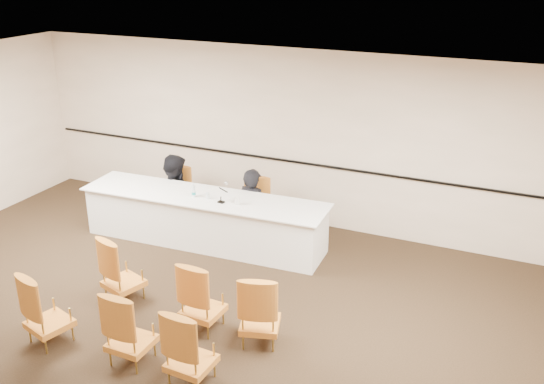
{
  "coord_description": "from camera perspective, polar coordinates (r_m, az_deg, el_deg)",
  "views": [
    {
      "loc": [
        3.74,
        -5.07,
        4.45
      ],
      "look_at": [
        0.27,
        2.6,
        1.07
      ],
      "focal_mm": 40.0,
      "sensor_mm": 36.0,
      "label": 1
    }
  ],
  "objects": [
    {
      "name": "aud_chair_back_mid",
      "position": [
        7.22,
        -13.21,
        -12.18
      ],
      "size": [
        0.5,
        0.5,
        0.95
      ],
      "primitive_type": null,
      "rotation": [
        0.0,
        0.0,
        -0.0
      ],
      "color": "orange",
      "rests_on": "ground"
    },
    {
      "name": "panelist_second",
      "position": [
        10.73,
        -9.08,
        -0.96
      ],
      "size": [
        0.93,
        0.77,
        1.75
      ],
      "primitive_type": "imported",
      "rotation": [
        0.0,
        0.0,
        3.01
      ],
      "color": "black",
      "rests_on": "ground"
    },
    {
      "name": "wall_rail",
      "position": [
        10.33,
        1.72,
        2.93
      ],
      "size": [
        9.8,
        0.04,
        0.03
      ],
      "primitive_type": "cube",
      "color": "black",
      "rests_on": "wall_back"
    },
    {
      "name": "aud_chair_front_mid",
      "position": [
        7.65,
        -6.57,
        -9.62
      ],
      "size": [
        0.52,
        0.52,
        0.95
      ],
      "primitive_type": null,
      "rotation": [
        0.0,
        0.0,
        -0.05
      ],
      "color": "orange",
      "rests_on": "ground"
    },
    {
      "name": "panelist_main_chair",
      "position": [
        10.05,
        -1.83,
        -1.45
      ],
      "size": [
        0.52,
        0.52,
        0.95
      ],
      "primitive_type": null,
      "rotation": [
        0.0,
        0.0,
        0.05
      ],
      "color": "orange",
      "rests_on": "ground"
    },
    {
      "name": "microphone",
      "position": [
        9.33,
        -4.85,
        -0.15
      ],
      "size": [
        0.13,
        0.23,
        0.3
      ],
      "primitive_type": null,
      "rotation": [
        0.0,
        0.0,
        -0.1
      ],
      "color": "black",
      "rests_on": "panel_table"
    },
    {
      "name": "water_bottle",
      "position": [
        9.61,
        -7.4,
        0.13
      ],
      "size": [
        0.08,
        0.08,
        0.21
      ],
      "primitive_type": null,
      "rotation": [
        0.0,
        0.0,
        -0.23
      ],
      "color": "teal",
      "rests_on": "panel_table"
    },
    {
      "name": "drinking_glass",
      "position": [
        9.54,
        -6.07,
        -0.35
      ],
      "size": [
        0.08,
        0.08,
        0.1
      ],
      "primitive_type": "cylinder",
      "rotation": [
        0.0,
        0.0,
        0.38
      ],
      "color": "silver",
      "rests_on": "panel_table"
    },
    {
      "name": "coffee_cup",
      "position": [
        9.28,
        -3.28,
        -0.79
      ],
      "size": [
        0.11,
        0.11,
        0.13
      ],
      "primitive_type": "cylinder",
      "rotation": [
        0.0,
        0.0,
        -0.35
      ],
      "color": "white",
      "rests_on": "panel_table"
    },
    {
      "name": "wall_back",
      "position": [
        10.24,
        1.83,
        5.11
      ],
      "size": [
        10.0,
        0.04,
        3.0
      ],
      "primitive_type": "cube",
      "color": "beige",
      "rests_on": "ground"
    },
    {
      "name": "papers",
      "position": [
        9.51,
        -4.48,
        -0.67
      ],
      "size": [
        0.33,
        0.26,
        0.0
      ],
      "primitive_type": "cube",
      "rotation": [
        0.0,
        0.0,
        0.16
      ],
      "color": "white",
      "rests_on": "panel_table"
    },
    {
      "name": "ceiling",
      "position": [
        6.46,
        -11.91,
        8.44
      ],
      "size": [
        10.0,
        10.0,
        0.0
      ],
      "primitive_type": "plane",
      "rotation": [
        3.14,
        0.0,
        0.0
      ],
      "color": "silver",
      "rests_on": "ground"
    },
    {
      "name": "aud_chair_front_right",
      "position": [
        7.35,
        -1.14,
        -10.87
      ],
      "size": [
        0.63,
        0.63,
        0.95
      ],
      "primitive_type": null,
      "rotation": [
        0.0,
        0.0,
        0.3
      ],
      "color": "orange",
      "rests_on": "ground"
    },
    {
      "name": "aud_chair_back_left",
      "position": [
        7.84,
        -20.4,
        -10.16
      ],
      "size": [
        0.62,
        0.62,
        0.95
      ],
      "primitive_type": null,
      "rotation": [
        0.0,
        0.0,
        -0.28
      ],
      "color": "orange",
      "rests_on": "ground"
    },
    {
      "name": "floor",
      "position": [
        7.71,
        -10.15,
        -13.77
      ],
      "size": [
        10.0,
        10.0,
        0.0
      ],
      "primitive_type": "plane",
      "color": "black",
      "rests_on": "ground"
    },
    {
      "name": "aud_chair_back_right",
      "position": [
        6.8,
        -7.69,
        -14.13
      ],
      "size": [
        0.52,
        0.52,
        0.95
      ],
      "primitive_type": null,
      "rotation": [
        0.0,
        0.0,
        -0.04
      ],
      "color": "orange",
      "rests_on": "ground"
    },
    {
      "name": "panel_table",
      "position": [
        9.83,
        -6.4,
        -2.57
      ],
      "size": [
        4.1,
        1.13,
        0.81
      ],
      "primitive_type": null,
      "rotation": [
        0.0,
        0.0,
        0.05
      ],
      "color": "white",
      "rests_on": "ground"
    },
    {
      "name": "panelist_main",
      "position": [
        10.1,
        -1.82,
        -2.09
      ],
      "size": [
        0.64,
        0.48,
        1.6
      ],
      "primitive_type": "imported",
      "rotation": [
        0.0,
        0.0,
        2.97
      ],
      "color": "black",
      "rests_on": "ground"
    },
    {
      "name": "panelist_second_chair",
      "position": [
        10.68,
        -9.12,
        -0.29
      ],
      "size": [
        0.52,
        0.52,
        0.95
      ],
      "primitive_type": null,
      "rotation": [
        0.0,
        0.0,
        0.05
      ],
      "color": "orange",
      "rests_on": "ground"
    },
    {
      "name": "aud_chair_front_left",
      "position": [
        8.42,
        -13.9,
        -7.0
      ],
      "size": [
        0.63,
        0.63,
        0.95
      ],
      "primitive_type": null,
      "rotation": [
        0.0,
        0.0,
        -0.31
      ],
      "color": "orange",
      "rests_on": "ground"
    }
  ]
}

